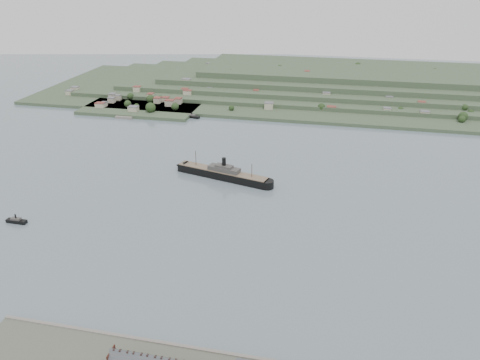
# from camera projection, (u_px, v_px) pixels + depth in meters

# --- Properties ---
(ground) EXTENTS (1400.00, 1400.00, 0.00)m
(ground) POSITION_uv_depth(u_px,v_px,m) (254.00, 212.00, 366.71)
(ground) COLOR slate
(ground) RESTS_ON ground
(far_peninsula) EXTENTS (760.00, 309.00, 30.00)m
(far_peninsula) POSITION_uv_depth(u_px,v_px,m) (321.00, 84.00, 704.52)
(far_peninsula) COLOR #364C32
(far_peninsula) RESTS_ON ground
(steamship) EXTENTS (98.87, 35.42, 24.12)m
(steamship) POSITION_uv_depth(u_px,v_px,m) (220.00, 173.00, 423.41)
(steamship) COLOR black
(steamship) RESTS_ON ground
(tugboat) EXTENTS (16.01, 4.50, 7.18)m
(tugboat) POSITION_uv_depth(u_px,v_px,m) (16.00, 221.00, 350.69)
(tugboat) COLOR black
(tugboat) RESTS_ON ground
(ferry_west) EXTENTS (20.89, 9.57, 7.57)m
(ferry_west) POSITION_uv_depth(u_px,v_px,m) (192.00, 116.00, 588.90)
(ferry_west) COLOR black
(ferry_west) RESTS_ON ground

